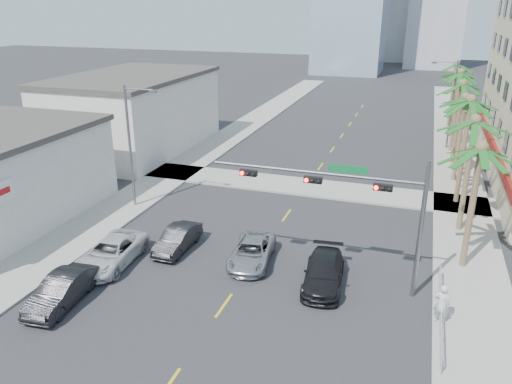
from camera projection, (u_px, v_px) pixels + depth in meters
ground at (189, 355)px, 21.68m from camera, size 260.00×260.00×0.00m
sidewalk_right at (463, 215)px, 35.78m from camera, size 4.00×120.00×0.15m
sidewalk_left at (164, 179)px, 42.93m from camera, size 4.00×120.00×0.15m
sidewalk_cross at (306, 187)px, 41.13m from camera, size 80.00×4.00×0.15m
building_left_far at (134, 114)px, 50.98m from camera, size 11.00×18.00×7.20m
traffic_signal_mast at (357, 199)px, 25.19m from camera, size 11.12×0.54×7.20m
palm_tree_0 at (481, 149)px, 26.32m from camera, size 4.80×4.80×7.80m
palm_tree_1 at (475, 122)px, 30.79m from camera, size 4.80×4.80×8.16m
palm_tree_2 at (471, 101)px, 35.27m from camera, size 4.80×4.80×8.52m
palm_tree_3 at (466, 98)px, 40.12m from camera, size 4.80×4.80×7.80m
palm_tree_4 at (463, 85)px, 44.60m from camera, size 4.80×4.80×8.16m
palm_tree_5 at (461, 73)px, 49.08m from camera, size 4.80×4.80×8.52m
palm_tree_6 at (458, 74)px, 53.93m from camera, size 4.80×4.80×7.80m
palm_tree_7 at (456, 65)px, 58.41m from camera, size 4.80×4.80×8.16m
streetlight_left at (132, 141)px, 35.54m from camera, size 2.55×0.25×9.00m
streetlight_right at (451, 100)px, 50.23m from camera, size 2.55×0.25×9.00m
guardrail at (440, 310)px, 23.68m from camera, size 0.08×8.08×1.00m
car_parked_mid at (62, 291)px, 25.09m from camera, size 1.99×4.74×1.52m
car_parked_far at (111, 253)px, 28.93m from camera, size 2.82×5.56×1.51m
car_lane_left at (178, 239)px, 30.70m from camera, size 1.53×4.28×1.40m
car_lane_center at (252, 252)px, 29.16m from camera, size 2.81×5.08×1.35m
car_lane_right at (324, 273)px, 26.84m from camera, size 2.53×5.21×1.46m
pedestrian at (442, 304)px, 23.35m from camera, size 0.75×0.51×1.99m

